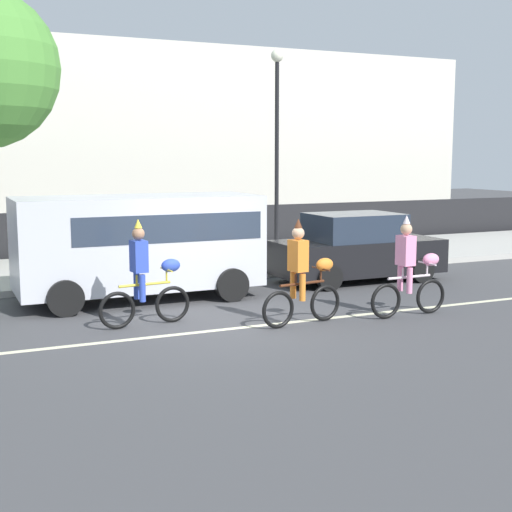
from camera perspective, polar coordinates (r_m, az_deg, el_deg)
name	(u,v)px	position (r m, az deg, el deg)	size (l,w,h in m)	color
ground_plane	(229,322)	(13.07, -2.21, -5.30)	(80.00, 80.00, 0.00)	#424244
road_centre_line	(239,328)	(12.62, -1.35, -5.76)	(36.00, 0.14, 0.01)	beige
sidewalk_curb	(136,267)	(19.13, -9.58, -0.90)	(60.00, 5.00, 0.15)	#ADAAA3
fence_line	(110,233)	(21.84, -11.58, 1.80)	(40.00, 0.08, 1.40)	black
building_backdrop	(123,141)	(30.68, -10.61, 9.01)	(28.00, 8.00, 7.19)	beige
parade_cyclist_cobalt	(145,279)	(12.78, -8.84, -1.84)	(1.72, 0.50, 1.92)	black
parade_cyclist_orange	(303,278)	(12.74, 3.78, -1.80)	(1.71, 0.52, 1.92)	black
parade_cyclist_pink	(410,272)	(13.70, 12.21, -1.27)	(1.72, 0.50, 1.92)	black
parked_van_silver	(142,239)	(15.11, -9.12, 1.35)	(5.00, 2.22, 2.18)	silver
parked_car_black	(356,249)	(17.35, 8.04, 0.57)	(4.10, 1.92, 1.64)	black
street_lamp_post	(277,121)	(20.92, 1.68, 10.71)	(0.36, 0.36, 5.86)	black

